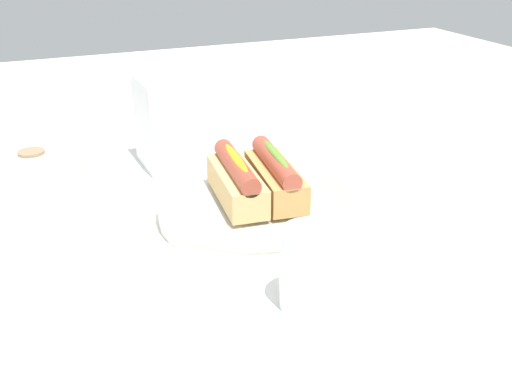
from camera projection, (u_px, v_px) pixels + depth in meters
ground_plane at (275, 222)px, 0.82m from camera, size 2.40×2.40×0.00m
serving_bowl at (256, 206)px, 0.83m from camera, size 0.27×0.27×0.03m
hotdog_front at (275, 176)px, 0.82m from camera, size 0.16×0.07×0.06m
hotdog_back at (236, 180)px, 0.81m from camera, size 0.15×0.07×0.06m
water_glass at (311, 274)px, 0.63m from camera, size 0.07×0.07×0.09m
paper_towel_roll at (40, 203)px, 0.73m from camera, size 0.11×0.11×0.13m
napkin_box at (155, 124)px, 0.98m from camera, size 0.11×0.05×0.15m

